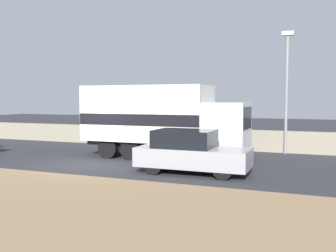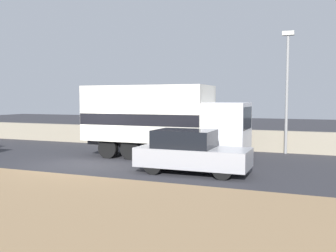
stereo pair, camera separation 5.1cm
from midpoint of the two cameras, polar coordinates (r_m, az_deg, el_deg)
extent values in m
plane|color=#2D2D33|center=(15.95, -12.96, -5.76)|extent=(80.00, 80.00, 0.00)
cube|color=gray|center=(21.68, -2.89, -1.58)|extent=(60.00, 0.35, 1.10)
cylinder|color=gray|center=(19.36, 17.72, 4.43)|extent=(0.14, 0.14, 5.75)
cube|color=beige|center=(19.62, 17.92, 13.29)|extent=(0.56, 0.28, 0.20)
cube|color=silver|center=(16.24, 9.13, -0.25)|extent=(1.71, 2.29, 2.14)
cube|color=black|center=(16.05, 12.06, 1.19)|extent=(0.06, 1.94, 0.94)
cube|color=#2D2D33|center=(17.49, -2.93, -2.54)|extent=(5.75, 1.42, 0.25)
cube|color=silver|center=(17.39, -2.95, 1.99)|extent=(5.75, 2.57, 2.51)
cube|color=black|center=(17.40, -2.94, 1.15)|extent=(5.72, 2.59, 0.50)
cylinder|color=black|center=(17.29, 9.78, -3.40)|extent=(0.92, 0.28, 0.92)
cylinder|color=black|center=(15.41, 8.30, -4.31)|extent=(0.92, 0.28, 0.92)
cylinder|color=black|center=(19.08, -6.04, -2.65)|extent=(0.92, 0.28, 0.92)
cylinder|color=black|center=(17.39, -9.01, -3.35)|extent=(0.92, 0.28, 0.92)
cylinder|color=black|center=(18.58, -2.89, -2.82)|extent=(0.92, 0.28, 0.92)
cylinder|color=black|center=(16.84, -5.64, -3.56)|extent=(0.92, 0.28, 0.92)
cube|color=#9E9EA3|center=(13.75, 3.95, -4.74)|extent=(4.10, 1.74, 0.69)
cube|color=black|center=(13.76, 2.66, -1.93)|extent=(2.13, 1.60, 0.64)
cylinder|color=black|center=(14.19, 9.79, -5.58)|extent=(0.67, 0.20, 0.67)
cylinder|color=black|center=(12.75, 8.40, -6.68)|extent=(0.67, 0.20, 0.67)
cylinder|color=black|center=(14.91, 0.14, -5.05)|extent=(0.67, 0.20, 0.67)
cylinder|color=black|center=(13.54, -2.19, -5.99)|extent=(0.67, 0.20, 0.67)
camera|label=1|loc=(0.03, -89.91, 0.01)|focal=40.00mm
camera|label=2|loc=(0.03, 90.09, -0.01)|focal=40.00mm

